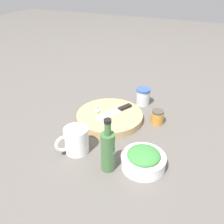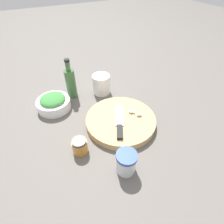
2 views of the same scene
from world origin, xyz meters
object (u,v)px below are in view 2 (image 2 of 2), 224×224
Objects in this scene: spice_jar at (126,162)px; oil_bottle at (71,82)px; garlic_cloves at (134,113)px; cutting_board at (121,121)px; honey_jar at (80,146)px; coffee_mug at (101,84)px; herb_bowl at (54,103)px; chef_knife at (120,123)px.

oil_bottle reaches higher than spice_jar.
cutting_board is at bearing 85.64° from garlic_cloves.
spice_jar is (-0.19, 0.16, 0.01)m from garlic_cloves.
spice_jar is 0.49m from oil_bottle.
coffee_mug is at bearing -36.68° from honey_jar.
honey_jar is at bearing 37.82° from spice_jar.
cutting_board is at bearing -73.96° from honey_jar.
chef_knife is at bearing -141.60° from herb_bowl.
coffee_mug reaches higher than chef_knife.
spice_jar is (-0.17, 0.07, 0.01)m from chef_knife.
spice_jar is at bearing 165.02° from coffee_mug.
coffee_mug is (0.45, -0.12, 0.01)m from spice_jar.
herb_bowl is at bearing 93.89° from coffee_mug.
oil_bottle is at bearing 22.65° from cutting_board.
spice_jar is at bearing -176.88° from oil_bottle.
coffee_mug is at bearing -86.11° from herb_bowl.
spice_jar is at bearing 154.86° from cutting_board.
honey_jar is 0.36m from oil_bottle.
cutting_board is 0.25m from coffee_mug.
garlic_cloves is (-0.00, -0.06, 0.02)m from cutting_board.
garlic_cloves is (0.02, -0.09, 0.00)m from chef_knife.
chef_knife is at bearing -22.70° from spice_jar.
honey_jar is at bearing 143.32° from coffee_mug.
chef_knife is 0.33m from oil_bottle.
oil_bottle is at bearing 135.71° from chef_knife.
oil_bottle is (0.04, 0.15, 0.03)m from coffee_mug.
coffee_mug is at bearing -104.43° from oil_bottle.
cutting_board is 2.60× the size of coffee_mug.
coffee_mug is at bearing 108.48° from chef_knife.
garlic_cloves is 0.37× the size of herb_bowl.
chef_knife is at bearing 170.10° from coffee_mug.
coffee_mug reaches higher than spice_jar.
cutting_board is 0.04m from chef_knife.
herb_bowl is at bearing 156.78° from chef_knife.
oil_bottle is (0.29, 0.12, 0.06)m from cutting_board.
herb_bowl is 0.78× the size of oil_bottle.
herb_bowl is (0.26, 0.21, -0.00)m from chef_knife.
herb_bowl reaches higher than honey_jar.
oil_bottle is (0.29, 0.19, 0.04)m from garlic_cloves.
spice_jar is at bearing -142.18° from honey_jar.
cutting_board is 0.22m from spice_jar.
garlic_cloves is at bearing -94.36° from cutting_board.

